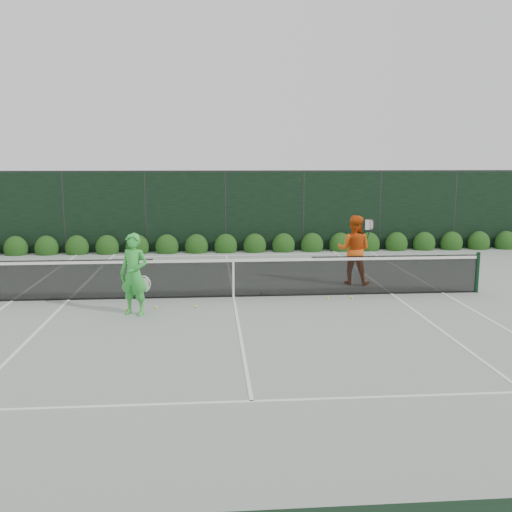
{
  "coord_description": "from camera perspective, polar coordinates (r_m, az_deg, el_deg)",
  "views": [
    {
      "loc": [
        -0.56,
        -14.14,
        3.45
      ],
      "look_at": [
        0.6,
        0.3,
        1.0
      ],
      "focal_mm": 40.0,
      "sensor_mm": 36.0,
      "label": 1
    }
  ],
  "objects": [
    {
      "name": "hedge_row",
      "position": [
        21.54,
        -3.04,
        1.0
      ],
      "size": [
        31.66,
        0.65,
        0.94
      ],
      "color": "#11350E",
      "rests_on": "ground"
    },
    {
      "name": "ground",
      "position": [
        14.56,
        -2.26,
        -4.11
      ],
      "size": [
        80.0,
        80.0,
        0.0
      ],
      "primitive_type": "plane",
      "color": "gray",
      "rests_on": "ground"
    },
    {
      "name": "court_lines",
      "position": [
        14.56,
        -2.26,
        -4.09
      ],
      "size": [
        11.03,
        23.83,
        0.01
      ],
      "color": "white",
      "rests_on": "ground"
    },
    {
      "name": "windscreen_fence",
      "position": [
        11.6,
        -1.76,
        0.0
      ],
      "size": [
        32.0,
        21.07,
        3.06
      ],
      "color": "black",
      "rests_on": "ground"
    },
    {
      "name": "player_woman",
      "position": [
        13.03,
        -12.09,
        -1.8
      ],
      "size": [
        0.79,
        0.67,
        1.85
      ],
      "rotation": [
        0.0,
        0.0,
        -0.41
      ],
      "color": "green",
      "rests_on": "ground"
    },
    {
      "name": "tennis_net",
      "position": [
        14.44,
        -2.37,
        -2.06
      ],
      "size": [
        12.9,
        0.1,
        1.07
      ],
      "color": "#10321C",
      "rests_on": "ground"
    },
    {
      "name": "tennis_balls",
      "position": [
        14.04,
        -0.65,
        -4.48
      ],
      "size": [
        5.52,
        1.47,
        0.07
      ],
      "color": "#D5F536",
      "rests_on": "ground"
    },
    {
      "name": "player_man",
      "position": [
        16.14,
        9.78,
        0.62
      ],
      "size": [
        1.15,
        1.04,
        1.94
      ],
      "rotation": [
        0.0,
        0.0,
        2.74
      ],
      "color": "#D55111",
      "rests_on": "ground"
    }
  ]
}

